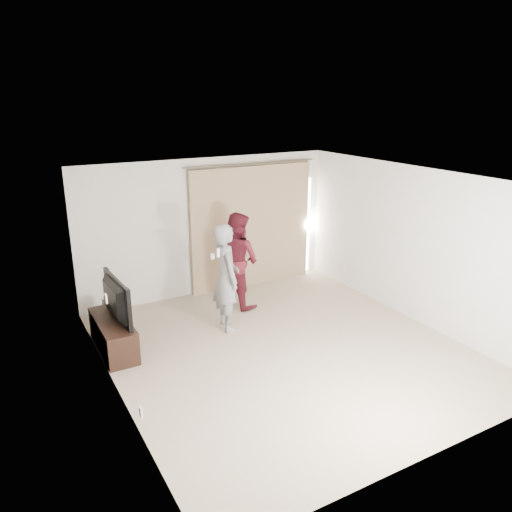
# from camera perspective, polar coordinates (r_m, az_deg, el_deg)

# --- Properties ---
(floor) EXTENTS (5.50, 5.50, 0.00)m
(floor) POSITION_cam_1_polar(r_m,az_deg,el_deg) (7.72, 3.31, -10.60)
(floor) COLOR tan
(floor) RESTS_ON ground
(wall_back) EXTENTS (5.00, 0.04, 2.60)m
(wall_back) POSITION_cam_1_polar(r_m,az_deg,el_deg) (9.52, -5.44, 3.35)
(wall_back) COLOR silver
(wall_back) RESTS_ON ground
(wall_left) EXTENTS (0.04, 5.50, 2.60)m
(wall_left) POSITION_cam_1_polar(r_m,az_deg,el_deg) (6.29, -16.16, -5.10)
(wall_left) COLOR silver
(wall_left) RESTS_ON ground
(ceiling) EXTENTS (5.00, 5.50, 0.01)m
(ceiling) POSITION_cam_1_polar(r_m,az_deg,el_deg) (6.87, 3.70, 8.81)
(ceiling) COLOR silver
(ceiling) RESTS_ON wall_back
(curtain) EXTENTS (2.80, 0.11, 2.46)m
(curtain) POSITION_cam_1_polar(r_m,az_deg,el_deg) (9.88, -0.41, 3.39)
(curtain) COLOR tan
(curtain) RESTS_ON ground
(tv_console) EXTENTS (0.45, 1.29, 0.49)m
(tv_console) POSITION_cam_1_polar(r_m,az_deg,el_deg) (7.88, -16.00, -8.68)
(tv_console) COLOR black
(tv_console) RESTS_ON ground
(tv) EXTENTS (0.20, 1.14, 0.65)m
(tv) POSITION_cam_1_polar(r_m,az_deg,el_deg) (7.65, -16.36, -4.84)
(tv) COLOR black
(tv) RESTS_ON tv_console
(scratching_post) EXTENTS (0.35, 0.35, 0.46)m
(scratching_post) POSITION_cam_1_polar(r_m,az_deg,el_deg) (8.82, -16.47, -6.22)
(scratching_post) COLOR tan
(scratching_post) RESTS_ON ground
(person_man) EXTENTS (0.51, 0.70, 1.77)m
(person_man) POSITION_cam_1_polar(r_m,az_deg,el_deg) (8.04, -3.41, -2.47)
(person_man) COLOR gray
(person_man) RESTS_ON ground
(person_woman) EXTENTS (0.89, 1.01, 1.74)m
(person_woman) POSITION_cam_1_polar(r_m,az_deg,el_deg) (8.95, -2.10, -0.42)
(person_woman) COLOR #51141E
(person_woman) RESTS_ON ground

